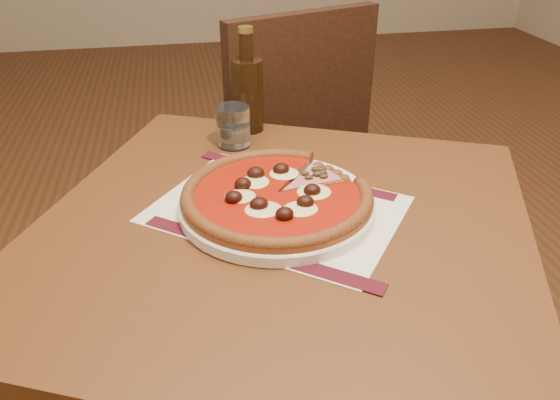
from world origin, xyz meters
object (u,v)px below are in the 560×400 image
(water_glass, at_px, (233,126))
(bottle, at_px, (248,91))
(pizza, at_px, (277,194))
(table, at_px, (282,270))
(chair_far, at_px, (281,144))
(plate, at_px, (277,204))

(water_glass, distance_m, bottle, 0.10)
(pizza, bearing_deg, table, -87.22)
(table, height_order, water_glass, water_glass)
(bottle, bearing_deg, chair_far, 67.58)
(table, relative_size, water_glass, 12.33)
(water_glass, bearing_deg, chair_far, 66.40)
(pizza, xyz_separation_m, water_glass, (-0.04, 0.28, 0.01))
(bottle, bearing_deg, pizza, -90.43)
(chair_far, bearing_deg, plate, 58.18)
(chair_far, xyz_separation_m, bottle, (-0.14, -0.34, 0.29))
(table, bearing_deg, bottle, 89.89)
(chair_far, bearing_deg, pizza, 58.15)
(chair_far, relative_size, water_glass, 11.11)
(plate, height_order, bottle, bottle)
(table, bearing_deg, water_glass, 97.52)
(plate, distance_m, bottle, 0.37)
(chair_far, distance_m, plate, 0.75)
(plate, relative_size, pizza, 1.03)
(table, distance_m, water_glass, 0.35)
(table, bearing_deg, plate, 92.15)
(plate, relative_size, bottle, 1.46)
(plate, bearing_deg, pizza, -145.96)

